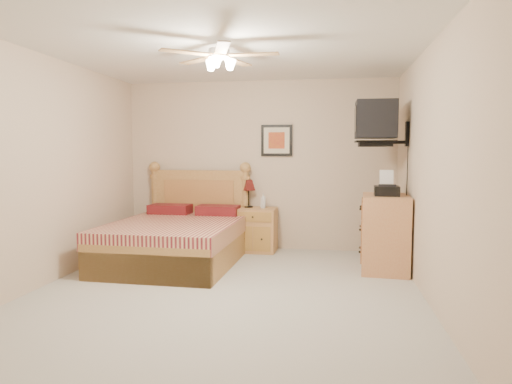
# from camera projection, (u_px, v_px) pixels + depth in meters

# --- Properties ---
(floor) EXTENTS (4.50, 4.50, 0.00)m
(floor) POSITION_uv_depth(u_px,v_px,m) (225.00, 292.00, 4.72)
(floor) COLOR #ADA89C
(floor) RESTS_ON ground
(ceiling) EXTENTS (4.00, 4.50, 0.04)m
(ceiling) POSITION_uv_depth(u_px,v_px,m) (224.00, 45.00, 4.50)
(ceiling) COLOR white
(ceiling) RESTS_ON ground
(wall_back) EXTENTS (4.00, 0.04, 2.50)m
(wall_back) POSITION_uv_depth(u_px,v_px,m) (259.00, 165.00, 6.82)
(wall_back) COLOR #C9B094
(wall_back) RESTS_ON ground
(wall_front) EXTENTS (4.00, 0.04, 2.50)m
(wall_front) POSITION_uv_depth(u_px,v_px,m) (127.00, 190.00, 2.39)
(wall_front) COLOR #C9B094
(wall_front) RESTS_ON ground
(wall_left) EXTENTS (0.04, 4.50, 2.50)m
(wall_left) POSITION_uv_depth(u_px,v_px,m) (44.00, 171.00, 4.93)
(wall_left) COLOR #C9B094
(wall_left) RESTS_ON ground
(wall_right) EXTENTS (0.04, 4.50, 2.50)m
(wall_right) POSITION_uv_depth(u_px,v_px,m) (432.00, 173.00, 4.29)
(wall_right) COLOR #C9B094
(wall_right) RESTS_ON ground
(bed) EXTENTS (1.59, 2.06, 1.31)m
(bed) POSITION_uv_depth(u_px,v_px,m) (175.00, 214.00, 5.91)
(bed) COLOR #A07037
(bed) RESTS_ON ground
(nightstand) EXTENTS (0.60, 0.46, 0.64)m
(nightstand) POSITION_uv_depth(u_px,v_px,m) (256.00, 230.00, 6.66)
(nightstand) COLOR #AC834A
(nightstand) RESTS_ON ground
(table_lamp) EXTENTS (0.26, 0.26, 0.41)m
(table_lamp) POSITION_uv_depth(u_px,v_px,m) (249.00, 194.00, 6.72)
(table_lamp) COLOR #501210
(table_lamp) RESTS_ON nightstand
(lotion_bottle) EXTENTS (0.09, 0.09, 0.22)m
(lotion_bottle) POSITION_uv_depth(u_px,v_px,m) (263.00, 201.00, 6.62)
(lotion_bottle) COLOR silver
(lotion_bottle) RESTS_ON nightstand
(framed_picture) EXTENTS (0.46, 0.04, 0.46)m
(framed_picture) POSITION_uv_depth(u_px,v_px,m) (277.00, 140.00, 6.72)
(framed_picture) COLOR black
(framed_picture) RESTS_ON wall_back
(dresser) EXTENTS (0.60, 0.83, 0.93)m
(dresser) POSITION_uv_depth(u_px,v_px,m) (385.00, 233.00, 5.57)
(dresser) COLOR #BD7140
(dresser) RESTS_ON ground
(fax_machine) EXTENTS (0.30, 0.32, 0.31)m
(fax_machine) POSITION_uv_depth(u_px,v_px,m) (387.00, 183.00, 5.42)
(fax_machine) COLOR black
(fax_machine) RESTS_ON dresser
(magazine_lower) EXTENTS (0.19, 0.25, 0.02)m
(magazine_lower) POSITION_uv_depth(u_px,v_px,m) (379.00, 192.00, 5.79)
(magazine_lower) COLOR #BEB39B
(magazine_lower) RESTS_ON dresser
(magazine_upper) EXTENTS (0.23, 0.31, 0.02)m
(magazine_upper) POSITION_uv_depth(u_px,v_px,m) (380.00, 190.00, 5.81)
(magazine_upper) COLOR tan
(magazine_upper) RESTS_ON magazine_lower
(wall_tv) EXTENTS (0.56, 0.46, 0.58)m
(wall_tv) POSITION_uv_depth(u_px,v_px,m) (388.00, 123.00, 5.60)
(wall_tv) COLOR black
(wall_tv) RESTS_ON wall_right
(ceiling_fan) EXTENTS (1.14, 1.14, 0.28)m
(ceiling_fan) POSITION_uv_depth(u_px,v_px,m) (219.00, 56.00, 4.31)
(ceiling_fan) COLOR white
(ceiling_fan) RESTS_ON ceiling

